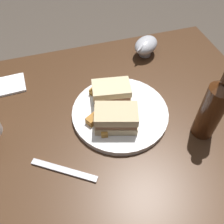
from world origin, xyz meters
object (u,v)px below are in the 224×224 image
cider_bottle (213,107)px  plate (120,113)px  sandwich_half_right (116,118)px  fork (64,170)px  napkin (8,85)px  gravy_boat (146,45)px  sandwich_half_left (111,92)px

cider_bottle → plate: bearing=-31.6°
sandwich_half_right → fork: size_ratio=0.74×
plate → fork: bearing=34.9°
sandwich_half_right → napkin: (0.30, -0.27, -0.05)m
fork → gravy_boat: bearing=-100.7°
gravy_boat → sandwich_half_left: bearing=45.8°
gravy_boat → cider_bottle: size_ratio=0.48×
sandwich_half_left → napkin: sandwich_half_left is taller
sandwich_half_right → cider_bottle: bearing=161.2°
sandwich_half_left → gravy_boat: size_ratio=0.96×
sandwich_half_left → napkin: 0.36m
sandwich_half_right → cider_bottle: 0.25m
plate → cider_bottle: bearing=148.4°
sandwich_half_right → cider_bottle: size_ratio=0.50×
plate → napkin: size_ratio=2.64×
sandwich_half_left → plate: bearing=102.0°
gravy_boat → napkin: bearing=3.0°
plate → sandwich_half_right: (0.03, 0.05, 0.04)m
sandwich_half_right → gravy_boat: 0.36m
plate → sandwich_half_right: sandwich_half_right is taller
sandwich_half_right → fork: bearing=28.0°
gravy_boat → plate: bearing=54.3°
napkin → cider_bottle: bearing=146.4°
sandwich_half_right → sandwich_half_left: bearing=-99.3°
gravy_boat → napkin: (0.50, 0.03, -0.04)m
sandwich_half_left → cider_bottle: cider_bottle is taller
gravy_boat → fork: 0.54m
fork → napkin: bearing=-37.1°
napkin → fork: napkin is taller
gravy_boat → napkin: 0.51m
sandwich_half_right → plate: bearing=-120.5°
plate → cider_bottle: size_ratio=1.09×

